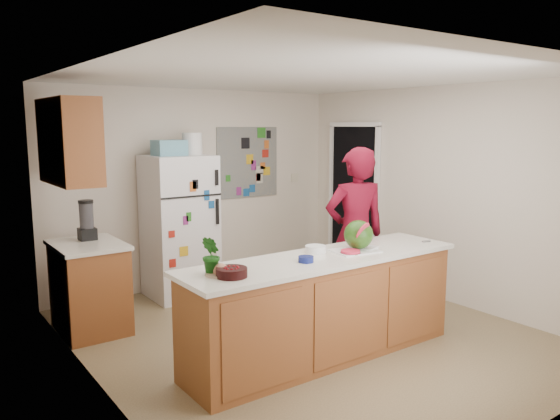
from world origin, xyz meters
TOP-DOWN VIEW (x-y plane):
  - floor at (0.00, 0.00)m, footprint 4.00×4.50m
  - wall_back at (0.00, 2.26)m, footprint 4.00×0.02m
  - wall_left at (-2.01, 0.00)m, footprint 0.02×4.50m
  - wall_right at (2.01, 0.00)m, footprint 0.02×4.50m
  - ceiling at (0.00, 0.00)m, footprint 4.00×4.50m
  - doorway at (1.99, 1.45)m, footprint 0.03×0.85m
  - peninsula_base at (-0.20, -0.50)m, footprint 2.60×0.62m
  - peninsula_top at (-0.20, -0.50)m, footprint 2.68×0.70m
  - side_counter_base at (-1.69, 1.35)m, footprint 0.60×0.80m
  - side_counter_top at (-1.69, 1.35)m, footprint 0.64×0.84m
  - upper_cabinets at (-1.82, 1.30)m, footprint 0.35×1.00m
  - refrigerator at (-0.45, 1.88)m, footprint 0.75×0.70m
  - fridge_top_bin at (-0.55, 1.88)m, footprint 0.35×0.28m
  - photo_collage at (0.75, 2.24)m, footprint 0.95×0.01m
  - person at (0.69, 0.05)m, footprint 0.77×0.63m
  - blender_appliance at (-1.64, 1.50)m, footprint 0.14×0.14m
  - cutting_board at (0.15, -0.52)m, footprint 0.44×0.36m
  - watermelon at (0.21, -0.50)m, footprint 0.26×0.26m
  - watermelon_slice at (0.05, -0.57)m, footprint 0.17×0.17m
  - cherry_bowl at (-1.19, -0.59)m, footprint 0.25×0.25m
  - white_bowl at (-0.16, -0.34)m, footprint 0.25×0.25m
  - cobalt_bowl at (-0.45, -0.57)m, footprint 0.14×0.14m
  - plate at (-1.22, -0.49)m, footprint 0.30×0.30m
  - paper_towel at (0.30, -0.51)m, footprint 0.23×0.21m
  - keys at (1.00, -0.63)m, footprint 0.09×0.06m
  - potted_plant at (-1.28, -0.45)m, footprint 0.16×0.19m

SIDE VIEW (x-z plane):
  - floor at x=0.00m, z-range -0.02..0.00m
  - side_counter_base at x=-1.69m, z-range 0.00..0.86m
  - peninsula_base at x=-0.20m, z-range 0.00..0.88m
  - refrigerator at x=-0.45m, z-range 0.00..1.70m
  - side_counter_top at x=-1.69m, z-range 0.86..0.90m
  - peninsula_top at x=-0.20m, z-range 0.88..0.92m
  - person at x=0.69m, z-range 0.00..1.83m
  - cutting_board at x=0.15m, z-range 0.92..0.93m
  - keys at x=1.00m, z-range 0.92..0.93m
  - plate at x=-1.22m, z-range 0.92..0.94m
  - paper_towel at x=0.30m, z-range 0.92..0.94m
  - watermelon_slice at x=0.05m, z-range 0.93..0.95m
  - cobalt_bowl at x=-0.45m, z-range 0.92..0.97m
  - white_bowl at x=-0.16m, z-range 0.92..0.98m
  - cherry_bowl at x=-1.19m, z-range 0.92..0.99m
  - doorway at x=1.99m, z-range 0.00..2.04m
  - watermelon at x=0.21m, z-range 0.93..1.20m
  - potted_plant at x=-1.28m, z-range 0.92..1.22m
  - blender_appliance at x=-1.64m, z-range 0.90..1.28m
  - wall_back at x=0.00m, z-range 0.00..2.50m
  - wall_left at x=-2.01m, z-range 0.00..2.50m
  - wall_right at x=2.01m, z-range 0.00..2.50m
  - photo_collage at x=0.75m, z-range 1.08..2.02m
  - fridge_top_bin at x=-0.55m, z-range 1.70..1.88m
  - upper_cabinets at x=-1.82m, z-range 1.50..2.30m
  - ceiling at x=0.00m, z-range 2.50..2.52m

